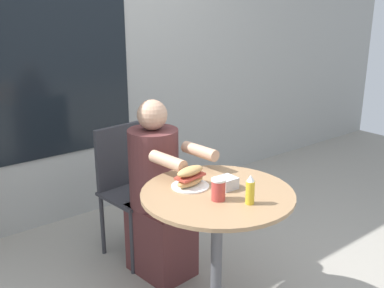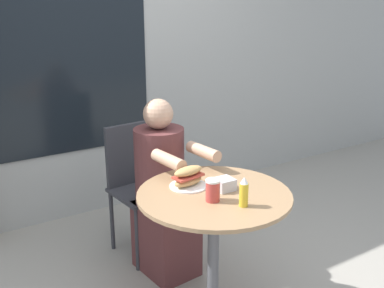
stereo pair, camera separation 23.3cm
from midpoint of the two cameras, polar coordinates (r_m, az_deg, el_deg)
storefront_wall at (r=3.50m, az=-17.29°, el=12.87°), size 8.00×0.09×2.80m
cafe_table at (r=2.33m, az=0.29°, el=-10.49°), size 0.77×0.77×0.74m
diner_chair at (r=3.03m, az=-10.45°, el=-4.41°), size 0.41×0.41×0.87m
seated_diner at (r=2.77m, az=-6.76°, el=-7.19°), size 0.35×0.56×1.11m
sandwich_on_plate at (r=2.29m, az=-3.15°, el=-4.40°), size 0.20×0.20×0.11m
drink_cup at (r=2.14m, az=0.25°, el=-5.83°), size 0.07×0.07×0.11m
napkin_box at (r=2.28m, az=1.52°, el=-5.01°), size 0.09×0.09×0.06m
condiment_bottle at (r=2.10m, az=4.25°, el=-5.90°), size 0.04×0.04×0.14m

